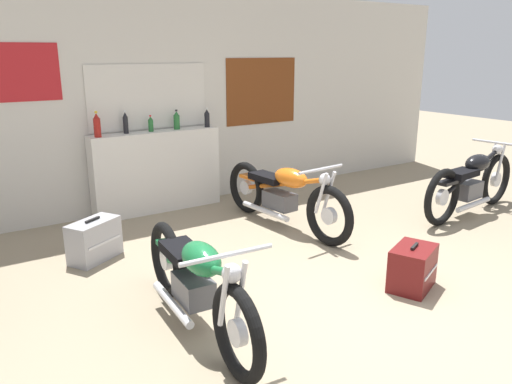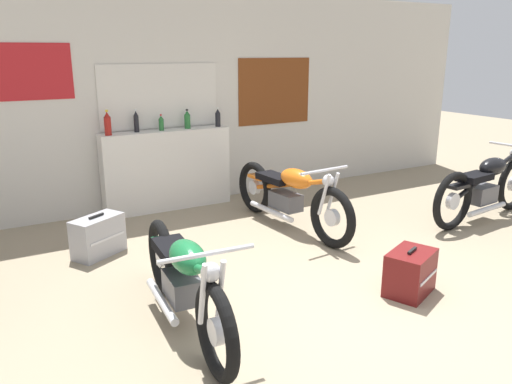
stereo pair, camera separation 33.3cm
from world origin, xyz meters
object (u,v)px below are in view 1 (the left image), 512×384
object	(u,v)px
motorcycle_green	(196,281)
bottle_rightmost	(207,118)
motorcycle_orange	(284,194)
motorcycle_black	(472,182)
bottle_right_center	(177,121)
hard_case_silver	(94,240)
hard_case_darkred	(413,268)
bottle_center	(151,124)
bottle_leftmost	(97,126)
bottle_left_center	(126,123)

from	to	relation	value
motorcycle_green	bottle_rightmost	bearing A→B (deg)	60.38
motorcycle_orange	motorcycle_black	world-z (taller)	motorcycle_black
bottle_rightmost	motorcycle_orange	size ratio (longest dim) A/B	0.12
motorcycle_green	motorcycle_black	distance (m)	4.23
bottle_right_center	motorcycle_orange	size ratio (longest dim) A/B	0.12
hard_case_silver	hard_case_darkred	distance (m)	3.07
bottle_center	hard_case_darkred	xyz separation A→B (m)	(1.03, -3.37, -0.95)
bottle_leftmost	bottle_rightmost	xyz separation A→B (m)	(1.47, 0.02, -0.02)
bottle_center	bottle_right_center	xyz separation A→B (m)	(0.36, -0.00, 0.02)
bottle_right_center	motorcycle_green	xyz separation A→B (m)	(-1.23, -2.94, -0.76)
bottle_center	motorcycle_black	size ratio (longest dim) A/B	0.10
bottle_rightmost	motorcycle_green	xyz separation A→B (m)	(-1.65, -2.90, -0.76)
bottle_rightmost	hard_case_silver	world-z (taller)	bottle_rightmost
bottle_center	bottle_rightmost	bearing A→B (deg)	-3.25
bottle_leftmost	motorcycle_black	xyz separation A→B (m)	(4.01, -2.31, -0.76)
motorcycle_orange	hard_case_silver	size ratio (longest dim) A/B	3.63
bottle_center	bottle_leftmost	bearing A→B (deg)	-174.97
motorcycle_orange	motorcycle_black	bearing A→B (deg)	-21.69
motorcycle_black	hard_case_silver	world-z (taller)	motorcycle_black
motorcycle_orange	bottle_left_center	bearing A→B (deg)	132.15
bottle_rightmost	motorcycle_green	size ratio (longest dim) A/B	0.13
bottle_left_center	bottle_right_center	world-z (taller)	bottle_left_center
bottle_rightmost	motorcycle_black	distance (m)	3.52
bottle_right_center	hard_case_darkred	bearing A→B (deg)	-78.61
motorcycle_green	motorcycle_black	world-z (taller)	motorcycle_black
motorcycle_black	motorcycle_green	bearing A→B (deg)	-172.14
motorcycle_black	motorcycle_orange	bearing A→B (deg)	158.31
bottle_left_center	motorcycle_green	size ratio (longest dim) A/B	0.15
motorcycle_green	motorcycle_black	bearing A→B (deg)	7.86
motorcycle_green	hard_case_darkred	world-z (taller)	motorcycle_green
bottle_rightmost	hard_case_darkred	xyz separation A→B (m)	(0.25, -3.32, -0.97)
bottle_left_center	bottle_rightmost	bearing A→B (deg)	-3.56
motorcycle_green	hard_case_silver	xyz separation A→B (m)	(-0.26, 1.76, -0.20)
bottle_leftmost	bottle_rightmost	size ratio (longest dim) A/B	1.19
bottle_left_center	motorcycle_green	distance (m)	3.12
motorcycle_black	bottle_right_center	bearing A→B (deg)	141.42
bottle_leftmost	motorcycle_orange	size ratio (longest dim) A/B	0.14
bottle_left_center	motorcycle_black	size ratio (longest dim) A/B	0.14
bottle_left_center	bottle_right_center	size ratio (longest dim) A/B	1.13
motorcycle_black	hard_case_darkred	bearing A→B (deg)	-156.43
bottle_leftmost	bottle_rightmost	bearing A→B (deg)	0.64
bottle_left_center	bottle_right_center	bearing A→B (deg)	-2.44
bottle_leftmost	hard_case_darkred	bearing A→B (deg)	-62.49
bottle_leftmost	motorcycle_green	distance (m)	3.00
bottle_center	motorcycle_green	bearing A→B (deg)	-106.49
bottle_leftmost	hard_case_darkred	xyz separation A→B (m)	(1.72, -3.31, -0.99)
bottle_leftmost	hard_case_silver	distance (m)	1.56
bottle_left_center	motorcycle_black	bearing A→B (deg)	-33.36
bottle_left_center	hard_case_darkred	distance (m)	3.78
bottle_left_center	bottle_right_center	distance (m)	0.67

